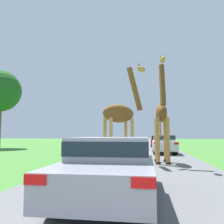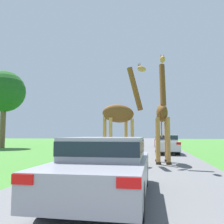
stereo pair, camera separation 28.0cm
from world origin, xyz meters
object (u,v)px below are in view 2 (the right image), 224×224
Objects in this scene: giraffe_companion at (162,116)px; car_queue_left at (162,141)px; tree_centre_back at (4,92)px; car_lead_maroon at (106,165)px; car_queue_right at (166,143)px; giraffe_near_road at (121,114)px.

giraffe_companion is 1.23× the size of car_queue_left.
car_lead_maroon is at bearing -50.04° from tree_centre_back.
car_queue_right reaches higher than car_queue_left.
car_queue_right is (2.14, 13.30, 0.02)m from car_lead_maroon.
giraffe_near_road is 1.25× the size of car_queue_right.
giraffe_companion reaches higher than car_queue_right.
car_lead_maroon is 24.31m from tree_centre_back.
car_queue_left is at bearing 89.52° from car_queue_right.
giraffe_companion is at bearing -94.80° from car_queue_right.
giraffe_near_road is 17.68m from car_queue_left.
car_queue_right is at bearing -15.63° from tree_centre_back.
car_queue_right is at bearing 119.11° from giraffe_near_road.
giraffe_near_road is 19.67m from tree_centre_back.
car_lead_maroon is 0.54× the size of tree_centre_back.
tree_centre_back reaches higher than car_queue_left.
car_queue_right is at bearing 80.87° from car_lead_maroon.
giraffe_companion is 6.63m from car_queue_right.
car_lead_maroon is 13.47m from car_queue_right.
giraffe_near_road is 8.09m from car_queue_right.
car_queue_right is (0.54, 6.41, -1.62)m from giraffe_companion.
giraffe_companion is at bearing 76.93° from car_lead_maroon.
tree_centre_back reaches higher than car_lead_maroon.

